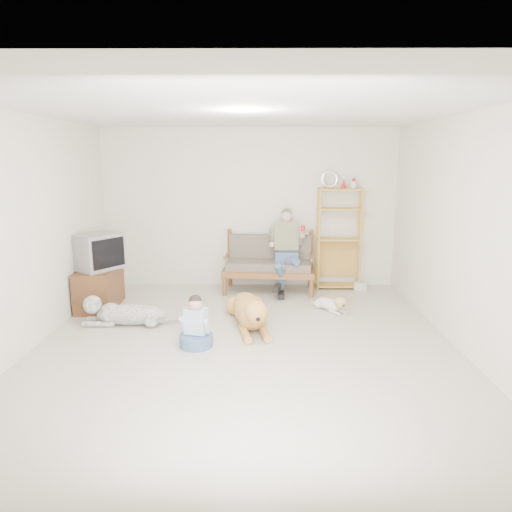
{
  "coord_description": "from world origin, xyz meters",
  "views": [
    {
      "loc": [
        0.16,
        -5.07,
        2.19
      ],
      "look_at": [
        0.12,
        1.0,
        0.89
      ],
      "focal_mm": 32.0,
      "sensor_mm": 36.0,
      "label": 1
    }
  ],
  "objects_px": {
    "etagere": "(339,238)",
    "golden_retriever": "(250,311)",
    "tv_stand": "(99,288)",
    "loveseat": "(269,262)"
  },
  "relations": [
    {
      "from": "loveseat",
      "to": "golden_retriever",
      "type": "xyz_separation_m",
      "value": [
        -0.28,
        -1.69,
        -0.28
      ]
    },
    {
      "from": "etagere",
      "to": "golden_retriever",
      "type": "relative_size",
      "value": 1.22
    },
    {
      "from": "etagere",
      "to": "tv_stand",
      "type": "xyz_separation_m",
      "value": [
        -3.74,
        -1.09,
        -0.58
      ]
    },
    {
      "from": "etagere",
      "to": "tv_stand",
      "type": "height_order",
      "value": "etagere"
    },
    {
      "from": "loveseat",
      "to": "tv_stand",
      "type": "xyz_separation_m",
      "value": [
        -2.55,
        -0.92,
        -0.19
      ]
    },
    {
      "from": "loveseat",
      "to": "golden_retriever",
      "type": "relative_size",
      "value": 0.95
    },
    {
      "from": "loveseat",
      "to": "etagere",
      "type": "relative_size",
      "value": 0.78
    },
    {
      "from": "etagere",
      "to": "tv_stand",
      "type": "bearing_deg",
      "value": -163.8
    },
    {
      "from": "etagere",
      "to": "golden_retriever",
      "type": "height_order",
      "value": "etagere"
    },
    {
      "from": "loveseat",
      "to": "tv_stand",
      "type": "bearing_deg",
      "value": -155.24
    }
  ]
}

